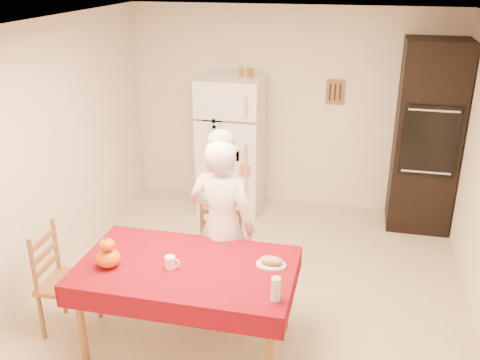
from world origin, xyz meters
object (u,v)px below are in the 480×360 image
(chair_left, at_px, (60,277))
(bread_plate, at_px, (271,265))
(chair_far, at_px, (219,249))
(seated_woman, at_px, (222,227))
(dining_table, at_px, (187,273))
(refrigerator, at_px, (232,145))
(coffee_mug, at_px, (170,262))
(oven_cabinet, at_px, (427,137))
(wine_glass, at_px, (276,289))
(pumpkin_lower, at_px, (108,258))

(chair_left, bearing_deg, bread_plate, -86.62)
(chair_far, bearing_deg, seated_woman, -71.32)
(dining_table, height_order, seated_woman, seated_woman)
(refrigerator, distance_m, bread_plate, 2.71)
(seated_woman, relative_size, coffee_mug, 16.50)
(refrigerator, xyz_separation_m, oven_cabinet, (2.28, 0.05, 0.25))
(seated_woman, height_order, wine_glass, seated_woman)
(chair_left, height_order, seated_woman, seated_woman)
(chair_left, bearing_deg, seated_woman, -66.75)
(chair_left, distance_m, bread_plate, 1.80)
(chair_left, bearing_deg, dining_table, -90.66)
(seated_woman, distance_m, wine_glass, 1.06)
(wine_glass, bearing_deg, refrigerator, 109.44)
(oven_cabinet, bearing_deg, bread_plate, -117.33)
(refrigerator, xyz_separation_m, wine_glass, (1.05, -2.98, -0.00))
(oven_cabinet, bearing_deg, dining_table, -126.07)
(refrigerator, relative_size, oven_cabinet, 0.77)
(pumpkin_lower, bearing_deg, coffee_mug, 9.77)
(chair_left, relative_size, bread_plate, 3.96)
(chair_left, distance_m, pumpkin_lower, 0.64)
(chair_left, bearing_deg, coffee_mug, -94.37)
(oven_cabinet, relative_size, bread_plate, 9.17)
(refrigerator, bearing_deg, pumpkin_lower, -95.82)
(refrigerator, relative_size, coffee_mug, 17.00)
(oven_cabinet, distance_m, dining_table, 3.40)
(coffee_mug, height_order, bread_plate, coffee_mug)
(oven_cabinet, relative_size, seated_woman, 1.33)
(refrigerator, height_order, chair_left, refrigerator)
(wine_glass, bearing_deg, pumpkin_lower, 173.79)
(chair_left, height_order, bread_plate, chair_left)
(seated_woman, xyz_separation_m, bread_plate, (0.51, -0.43, -0.05))
(dining_table, xyz_separation_m, coffee_mug, (-0.11, -0.07, 0.12))
(bread_plate, bearing_deg, dining_table, -167.95)
(seated_woman, relative_size, bread_plate, 6.88)
(chair_far, bearing_deg, refrigerator, 94.46)
(oven_cabinet, xyz_separation_m, dining_table, (-1.99, -2.73, -0.41))
(refrigerator, relative_size, chair_far, 1.79)
(chair_left, relative_size, seated_woman, 0.58)
(chair_far, distance_m, bread_plate, 0.86)
(chair_far, relative_size, seated_woman, 0.58)
(refrigerator, relative_size, seated_woman, 1.03)
(coffee_mug, relative_size, bread_plate, 0.42)
(refrigerator, height_order, wine_glass, refrigerator)
(coffee_mug, xyz_separation_m, wine_glass, (0.86, -0.23, 0.04))
(oven_cabinet, bearing_deg, pumpkin_lower, -131.76)
(chair_left, relative_size, pumpkin_lower, 4.94)
(dining_table, height_order, bread_plate, bread_plate)
(dining_table, distance_m, chair_left, 1.14)
(oven_cabinet, xyz_separation_m, bread_plate, (-1.34, -2.59, -0.33))
(refrigerator, distance_m, seated_woman, 2.16)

